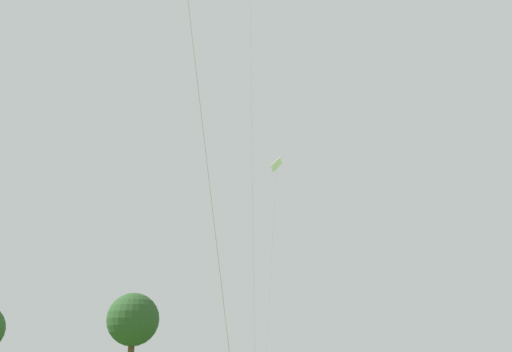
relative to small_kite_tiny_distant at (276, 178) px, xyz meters
name	(u,v)px	position (x,y,z in m)	size (l,w,h in m)	color
small_kite_tiny_distant	(276,178)	(0.00, 0.00, 0.00)	(1.01, 1.42, 13.10)	white
tree_oak_left	(133,320)	(6.90, 29.83, -6.14)	(5.17, 5.17, 8.44)	#513823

